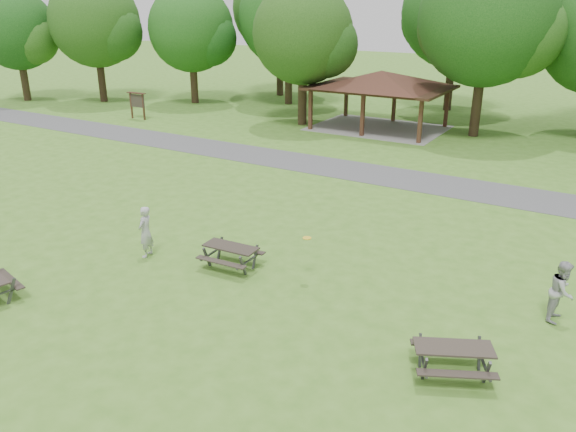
# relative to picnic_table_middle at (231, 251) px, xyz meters

# --- Properties ---
(ground) EXTENTS (160.00, 160.00, 0.00)m
(ground) POSITION_rel_picnic_table_middle_xyz_m (-0.06, -2.04, -0.56)
(ground) COLOR #437621
(ground) RESTS_ON ground
(asphalt_path) EXTENTS (120.00, 3.20, 0.02)m
(asphalt_path) POSITION_rel_picnic_table_middle_xyz_m (-0.06, 11.96, -0.55)
(asphalt_path) COLOR #49494B
(asphalt_path) RESTS_ON ground
(pavilion) EXTENTS (8.60, 7.01, 3.76)m
(pavilion) POSITION_rel_picnic_table_middle_xyz_m (-4.06, 21.96, 2.50)
(pavilion) COLOR #3D2216
(pavilion) RESTS_ON ground
(notice_board) EXTENTS (1.60, 0.30, 1.88)m
(notice_board) POSITION_rel_picnic_table_middle_xyz_m (-20.06, 15.96, 0.75)
(notice_board) COLOR #3C2216
(notice_board) RESTS_ON ground
(tree_row_a) EXTENTS (7.56, 7.20, 9.97)m
(tree_row_a) POSITION_rel_picnic_table_middle_xyz_m (-27.97, 19.98, 5.59)
(tree_row_a) COLOR black
(tree_row_a) RESTS_ON ground
(tree_row_b) EXTENTS (7.14, 6.80, 9.28)m
(tree_row_b) POSITION_rel_picnic_table_middle_xyz_m (-20.98, 23.48, 5.10)
(tree_row_b) COLOR #302015
(tree_row_b) RESTS_ON ground
(tree_row_c) EXTENTS (8.19, 7.80, 10.67)m
(tree_row_c) POSITION_rel_picnic_table_middle_xyz_m (-13.96, 26.98, 5.98)
(tree_row_c) COLOR black
(tree_row_c) RESTS_ON ground
(tree_row_d) EXTENTS (6.93, 6.60, 9.27)m
(tree_row_d) POSITION_rel_picnic_table_middle_xyz_m (-8.98, 20.48, 5.21)
(tree_row_d) COLOR black
(tree_row_d) RESTS_ON ground
(tree_row_e) EXTENTS (8.40, 8.00, 11.02)m
(tree_row_e) POSITION_rel_picnic_table_middle_xyz_m (2.04, 22.98, 6.22)
(tree_row_e) COLOR black
(tree_row_e) RESTS_ON ground
(tree_deep_a) EXTENTS (8.40, 8.00, 11.38)m
(tree_deep_a) POSITION_rel_picnic_table_middle_xyz_m (-16.96, 30.48, 6.57)
(tree_deep_a) COLOR black
(tree_deep_a) RESTS_ON ground
(tree_deep_b) EXTENTS (8.40, 8.00, 11.13)m
(tree_deep_b) POSITION_rel_picnic_table_middle_xyz_m (-1.96, 30.98, 6.32)
(tree_deep_b) COLOR black
(tree_deep_b) RESTS_ON ground
(tree_flank_left) EXTENTS (6.72, 6.40, 8.93)m
(tree_flank_left) POSITION_rel_picnic_table_middle_xyz_m (-33.98, 16.98, 4.96)
(tree_flank_left) COLOR black
(tree_flank_left) RESTS_ON ground
(picnic_table_middle) EXTENTS (1.83, 1.51, 0.76)m
(picnic_table_middle) POSITION_rel_picnic_table_middle_xyz_m (0.00, 0.00, 0.00)
(picnic_table_middle) COLOR #29231D
(picnic_table_middle) RESTS_ON ground
(picnic_table_far) EXTENTS (2.19, 2.03, 0.76)m
(picnic_table_far) POSITION_rel_picnic_table_middle_xyz_m (7.59, -1.86, -0.00)
(picnic_table_far) COLOR #2D2621
(picnic_table_far) RESTS_ON ground
(frisbee_in_flight) EXTENTS (0.35, 0.35, 0.02)m
(frisbee_in_flight) POSITION_rel_picnic_table_middle_xyz_m (2.50, 0.45, 0.85)
(frisbee_in_flight) COLOR gold
(frisbee_in_flight) RESTS_ON ground
(frisbee_thrower) EXTENTS (0.55, 0.72, 1.75)m
(frisbee_thrower) POSITION_rel_picnic_table_middle_xyz_m (-2.91, -0.75, 0.31)
(frisbee_thrower) COLOR #ACACAF
(frisbee_thrower) RESTS_ON ground
(frisbee_catcher) EXTENTS (0.74, 0.90, 1.69)m
(frisbee_catcher) POSITION_rel_picnic_table_middle_xyz_m (9.35, 1.97, 0.28)
(frisbee_catcher) COLOR #A2A2A4
(frisbee_catcher) RESTS_ON ground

